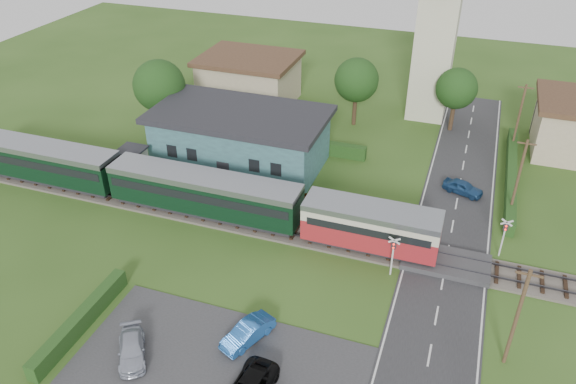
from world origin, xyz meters
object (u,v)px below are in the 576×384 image
(equipment_hut, at_px, (133,161))
(church_tower, at_px, (438,23))
(crossing_signal_far, at_px, (504,232))
(train, at_px, (169,185))
(station_building, at_px, (241,138))
(house_west, at_px, (249,79))
(car_on_road, at_px, (463,187))
(pedestrian_far, at_px, (161,169))
(car_park_blue, at_px, (248,333))
(pedestrian_near, at_px, (306,201))
(crossing_signal_near, at_px, (393,251))
(car_park_silver, at_px, (132,349))

(equipment_hut, relative_size, church_tower, 0.14)
(equipment_hut, bearing_deg, crossing_signal_far, -1.46)
(crossing_signal_far, bearing_deg, train, -174.75)
(equipment_hut, height_order, station_building, station_building)
(house_west, xyz_separation_m, car_on_road, (25.29, -12.63, -2.16))
(equipment_hut, distance_m, pedestrian_far, 2.67)
(car_on_road, bearing_deg, station_building, 112.48)
(house_west, distance_m, car_park_blue, 37.41)
(pedestrian_near, bearing_deg, car_park_blue, 116.34)
(station_building, xyz_separation_m, crossing_signal_far, (23.60, -6.60, -0.55))
(pedestrian_near, bearing_deg, house_west, -33.79)
(train, height_order, pedestrian_near, train)
(church_tower, bearing_deg, equipment_hut, -135.25)
(station_building, bearing_deg, car_park_blue, -65.57)
(equipment_hut, bearing_deg, church_tower, 44.75)
(station_building, distance_m, train, 9.34)
(pedestrian_far, bearing_deg, car_on_road, -64.74)
(station_building, bearing_deg, crossing_signal_near, -34.81)
(house_west, relative_size, crossing_signal_far, 3.30)
(crossing_signal_far, bearing_deg, crossing_signal_near, -146.31)
(church_tower, xyz_separation_m, car_park_silver, (-11.67, -40.95, -9.60))
(train, relative_size, crossing_signal_near, 13.18)
(car_park_blue, relative_size, pedestrian_near, 2.42)
(car_on_road, height_order, pedestrian_far, pedestrian_far)
(house_west, distance_m, car_park_silver, 38.92)
(house_west, bearing_deg, pedestrian_far, -91.11)
(station_building, relative_size, car_park_silver, 4.28)
(church_tower, bearing_deg, house_west, -171.47)
(station_building, xyz_separation_m, pedestrian_near, (8.36, -6.09, -1.48))
(train, bearing_deg, car_park_blue, -44.34)
(car_on_road, xyz_separation_m, pedestrian_near, (-11.93, -7.46, 0.58))
(car_on_road, xyz_separation_m, pedestrian_far, (-25.67, -6.93, 0.66))
(equipment_hut, bearing_deg, pedestrian_far, 5.11)
(church_tower, xyz_separation_m, crossing_signal_near, (1.40, -28.41, -8.08))
(pedestrian_far, bearing_deg, train, -129.50)
(house_west, bearing_deg, church_tower, 8.53)
(car_park_blue, bearing_deg, station_building, 137.56)
(equipment_hut, bearing_deg, train, -30.01)
(crossing_signal_near, bearing_deg, pedestrian_far, 164.99)
(station_building, height_order, car_park_blue, station_building)
(crossing_signal_near, bearing_deg, car_park_silver, -136.18)
(crossing_signal_far, bearing_deg, equipment_hut, 178.54)
(crossing_signal_far, bearing_deg, pedestrian_near, 178.06)
(crossing_signal_far, xyz_separation_m, car_park_blue, (-14.29, -13.89, -1.45))
(equipment_hut, relative_size, house_west, 0.24)
(train, bearing_deg, crossing_signal_near, -7.27)
(crossing_signal_near, distance_m, car_park_blue, 11.62)
(church_tower, relative_size, car_park_blue, 4.73)
(crossing_signal_near, xyz_separation_m, pedestrian_far, (-21.78, 5.84, -0.85))
(train, height_order, crossing_signal_far, train)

